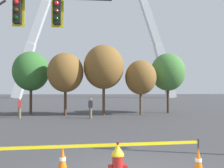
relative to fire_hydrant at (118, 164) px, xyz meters
name	(u,v)px	position (x,y,z in m)	size (l,w,h in m)	color
fire_hydrant	(118,164)	(0.00, 0.00, 0.00)	(0.46, 0.48, 0.99)	#5E0F0D
caution_tape_barrier	(103,154)	(-0.32, 0.31, 0.17)	(5.07, 0.37, 0.93)	#232326
traffic_cone_by_hydrant	(63,161)	(-1.37, 0.74, -0.11)	(0.36, 0.36, 0.73)	black
traffic_cone_mid_sidewalk	(198,162)	(2.13, 0.35, -0.11)	(0.36, 0.36, 0.73)	black
monument_arch	(96,27)	(0.45, 61.59, 19.60)	(45.95, 2.27, 45.88)	silver
tree_far_left	(31,71)	(-6.26, 16.92, 3.49)	(3.30, 3.30, 5.78)	#473323
tree_left_mid	(65,73)	(-2.93, 15.28, 3.27)	(3.12, 3.12, 5.46)	#473323
tree_center_left	(104,67)	(0.40, 15.39, 3.79)	(3.55, 3.55, 6.22)	brown
tree_center_right	(141,77)	(3.71, 15.35, 2.87)	(2.79, 2.79, 4.88)	brown
tree_right_mid	(168,72)	(6.70, 16.89, 3.49)	(3.30, 3.30, 5.78)	#473323
pedestrian_walking_left	(91,108)	(-0.73, 13.07, 0.35)	(0.36, 0.23, 1.59)	brown
pedestrian_standing_center	(20,108)	(-6.31, 13.70, 0.35)	(0.30, 0.39, 1.59)	brown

